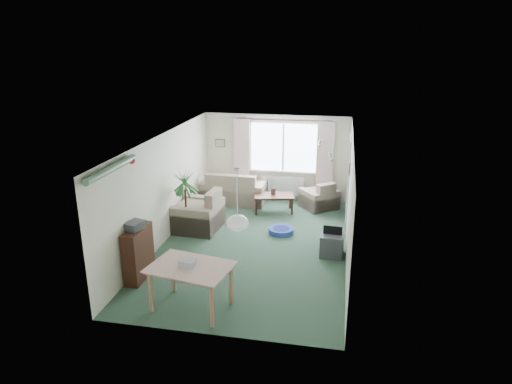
% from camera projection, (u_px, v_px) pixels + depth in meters
% --- Properties ---
extents(ground, '(6.50, 6.50, 0.00)m').
position_uv_depth(ground, '(253.00, 246.00, 10.01)').
color(ground, '#2A4633').
extents(window, '(1.80, 0.03, 1.30)m').
position_uv_depth(window, '(283.00, 147.00, 12.51)').
color(window, white).
extents(curtain_rod, '(2.60, 0.03, 0.03)m').
position_uv_depth(curtain_rod, '(284.00, 120.00, 12.20)').
color(curtain_rod, black).
extents(curtain_left, '(0.45, 0.08, 2.00)m').
position_uv_depth(curtain_left, '(242.00, 155.00, 12.70)').
color(curtain_left, beige).
extents(curtain_right, '(0.45, 0.08, 2.00)m').
position_uv_depth(curtain_right, '(325.00, 158.00, 12.28)').
color(curtain_right, beige).
extents(radiator, '(1.20, 0.10, 0.55)m').
position_uv_depth(radiator, '(282.00, 186.00, 12.82)').
color(radiator, white).
extents(doorway, '(0.03, 0.95, 2.00)m').
position_uv_depth(doorway, '(348.00, 179.00, 11.39)').
color(doorway, black).
extents(pendant_lamp, '(0.36, 0.36, 0.36)m').
position_uv_depth(pendant_lamp, '(238.00, 223.00, 7.37)').
color(pendant_lamp, white).
extents(tinsel_garland, '(1.60, 1.60, 0.12)m').
position_uv_depth(tinsel_garland, '(112.00, 169.00, 7.50)').
color(tinsel_garland, '#196626').
extents(bauble_cluster_a, '(0.20, 0.20, 0.20)m').
position_uv_depth(bauble_cluster_a, '(320.00, 140.00, 9.92)').
color(bauble_cluster_a, silver).
extents(bauble_cluster_b, '(0.20, 0.20, 0.20)m').
position_uv_depth(bauble_cluster_b, '(332.00, 154.00, 8.74)').
color(bauble_cluster_b, silver).
extents(wall_picture_back, '(0.28, 0.03, 0.22)m').
position_uv_depth(wall_picture_back, '(220.00, 143.00, 12.82)').
color(wall_picture_back, brown).
extents(wall_picture_right, '(0.03, 0.24, 0.30)m').
position_uv_depth(wall_picture_right, '(350.00, 168.00, 10.28)').
color(wall_picture_right, brown).
extents(sofa, '(1.77, 0.95, 0.88)m').
position_uv_depth(sofa, '(234.00, 187.00, 12.63)').
color(sofa, '#C1B392').
rests_on(sofa, ground).
extents(armchair_corner, '(1.14, 1.14, 0.75)m').
position_uv_depth(armchair_corner, '(319.00, 194.00, 12.20)').
color(armchair_corner, beige).
rests_on(armchair_corner, ground).
extents(armchair_left, '(1.11, 1.16, 0.98)m').
position_uv_depth(armchair_left, '(197.00, 209.00, 10.79)').
color(armchair_left, '#C5AE95').
rests_on(armchair_left, ground).
extents(coffee_table, '(1.13, 0.79, 0.46)m').
position_uv_depth(coffee_table, '(274.00, 203.00, 11.96)').
color(coffee_table, black).
rests_on(coffee_table, ground).
extents(photo_frame, '(0.12, 0.04, 0.16)m').
position_uv_depth(photo_frame, '(273.00, 191.00, 11.90)').
color(photo_frame, '#513529').
rests_on(photo_frame, coffee_table).
extents(bookshelf, '(0.28, 0.82, 1.00)m').
position_uv_depth(bookshelf, '(138.00, 253.00, 8.52)').
color(bookshelf, black).
rests_on(bookshelf, ground).
extents(hifi_box, '(0.37, 0.41, 0.14)m').
position_uv_depth(hifi_box, '(135.00, 225.00, 8.33)').
color(hifi_box, '#3E3D42').
rests_on(hifi_box, bookshelf).
extents(houseplant, '(0.81, 0.81, 1.57)m').
position_uv_depth(houseplant, '(186.00, 202.00, 10.40)').
color(houseplant, '#21602D').
rests_on(houseplant, ground).
extents(dining_table, '(1.34, 1.02, 0.76)m').
position_uv_depth(dining_table, '(191.00, 288.00, 7.56)').
color(dining_table, '#9E7B56').
rests_on(dining_table, ground).
extents(gift_box, '(0.27, 0.21, 0.12)m').
position_uv_depth(gift_box, '(188.00, 263.00, 7.45)').
color(gift_box, '#ADAFB8').
rests_on(gift_box, dining_table).
extents(tv_cube, '(0.50, 0.54, 0.47)m').
position_uv_depth(tv_cube, '(332.00, 244.00, 9.53)').
color(tv_cube, '#2F3034').
rests_on(tv_cube, ground).
extents(pet_bed, '(0.66, 0.66, 0.12)m').
position_uv_depth(pet_bed, '(281.00, 230.00, 10.68)').
color(pet_bed, navy).
rests_on(pet_bed, ground).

